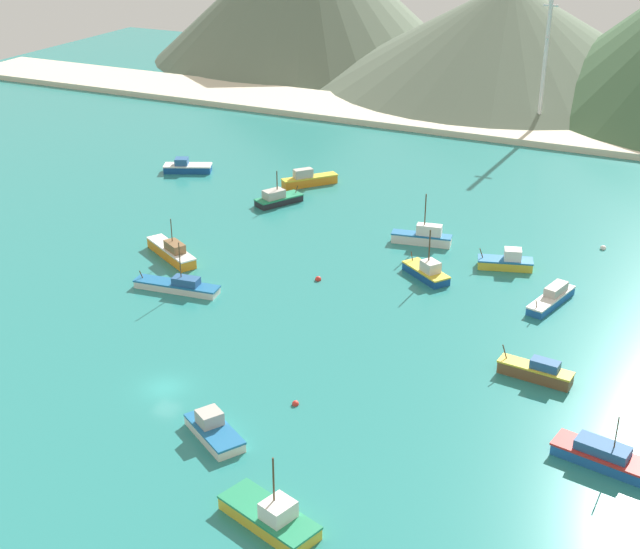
{
  "coord_description": "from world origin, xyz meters",
  "views": [
    {
      "loc": [
        45.61,
        -60.19,
        47.04
      ],
      "look_at": [
        2.88,
        29.59,
        0.41
      ],
      "focal_mm": 49.54,
      "sensor_mm": 36.0,
      "label": 1
    }
  ],
  "objects_px": {
    "fishing_boat_6": "(552,298)",
    "radio_tower": "(546,54)",
    "fishing_boat_8": "(614,460)",
    "buoy_2": "(603,248)",
    "buoy_1": "(295,404)",
    "fishing_boat_5": "(187,167)",
    "fishing_boat_7": "(214,430)",
    "fishing_boat_1": "(178,286)",
    "buoy_0": "(318,279)",
    "fishing_boat_4": "(427,272)",
    "fishing_boat_9": "(423,237)",
    "fishing_boat_13": "(278,198)",
    "fishing_boat_11": "(172,252)",
    "fishing_boat_3": "(507,261)",
    "fishing_boat_0": "(308,179)",
    "fishing_boat_2": "(271,516)",
    "fishing_boat_10": "(537,371)"
  },
  "relations": [
    {
      "from": "fishing_boat_9",
      "to": "fishing_boat_10",
      "type": "height_order",
      "value": "fishing_boat_9"
    },
    {
      "from": "buoy_0",
      "to": "fishing_boat_6",
      "type": "bearing_deg",
      "value": 12.29
    },
    {
      "from": "fishing_boat_9",
      "to": "fishing_boat_10",
      "type": "relative_size",
      "value": 1.09
    },
    {
      "from": "fishing_boat_2",
      "to": "buoy_0",
      "type": "bearing_deg",
      "value": 110.8
    },
    {
      "from": "fishing_boat_1",
      "to": "fishing_boat_7",
      "type": "distance_m",
      "value": 30.82
    },
    {
      "from": "fishing_boat_6",
      "to": "fishing_boat_8",
      "type": "bearing_deg",
      "value": -68.42
    },
    {
      "from": "fishing_boat_4",
      "to": "fishing_boat_8",
      "type": "relative_size",
      "value": 0.63
    },
    {
      "from": "fishing_boat_3",
      "to": "fishing_boat_9",
      "type": "relative_size",
      "value": 0.88
    },
    {
      "from": "fishing_boat_7",
      "to": "fishing_boat_10",
      "type": "relative_size",
      "value": 0.97
    },
    {
      "from": "fishing_boat_2",
      "to": "fishing_boat_10",
      "type": "height_order",
      "value": "fishing_boat_2"
    },
    {
      "from": "fishing_boat_2",
      "to": "fishing_boat_9",
      "type": "bearing_deg",
      "value": 97.79
    },
    {
      "from": "fishing_boat_0",
      "to": "fishing_boat_1",
      "type": "xyz_separation_m",
      "value": [
        2.69,
        -41.11,
        -0.33
      ]
    },
    {
      "from": "buoy_2",
      "to": "fishing_boat_11",
      "type": "bearing_deg",
      "value": -151.61
    },
    {
      "from": "fishing_boat_5",
      "to": "fishing_boat_7",
      "type": "relative_size",
      "value": 1.13
    },
    {
      "from": "fishing_boat_6",
      "to": "fishing_boat_11",
      "type": "height_order",
      "value": "fishing_boat_11"
    },
    {
      "from": "fishing_boat_8",
      "to": "buoy_1",
      "type": "bearing_deg",
      "value": -173.99
    },
    {
      "from": "fishing_boat_6",
      "to": "buoy_0",
      "type": "xyz_separation_m",
      "value": [
        -27.5,
        -5.99,
        -0.65
      ]
    },
    {
      "from": "fishing_boat_1",
      "to": "buoy_2",
      "type": "height_order",
      "value": "fishing_boat_1"
    },
    {
      "from": "fishing_boat_0",
      "to": "fishing_boat_5",
      "type": "height_order",
      "value": "fishing_boat_0"
    },
    {
      "from": "fishing_boat_9",
      "to": "fishing_boat_13",
      "type": "distance_m",
      "value": 25.59
    },
    {
      "from": "fishing_boat_2",
      "to": "fishing_boat_13",
      "type": "bearing_deg",
      "value": 117.5
    },
    {
      "from": "fishing_boat_1",
      "to": "fishing_boat_6",
      "type": "height_order",
      "value": "fishing_boat_1"
    },
    {
      "from": "fishing_boat_7",
      "to": "buoy_1",
      "type": "distance_m",
      "value": 8.92
    },
    {
      "from": "fishing_boat_8",
      "to": "fishing_boat_9",
      "type": "height_order",
      "value": "fishing_boat_9"
    },
    {
      "from": "fishing_boat_0",
      "to": "fishing_boat_8",
      "type": "xyz_separation_m",
      "value": [
        55.55,
        -54.05,
        -0.23
      ]
    },
    {
      "from": "fishing_boat_13",
      "to": "buoy_0",
      "type": "bearing_deg",
      "value": -51.63
    },
    {
      "from": "fishing_boat_5",
      "to": "radio_tower",
      "type": "relative_size",
      "value": 0.29
    },
    {
      "from": "fishing_boat_4",
      "to": "fishing_boat_6",
      "type": "relative_size",
      "value": 0.8
    },
    {
      "from": "fishing_boat_3",
      "to": "buoy_0",
      "type": "xyz_separation_m",
      "value": [
        -20.11,
        -13.59,
        -0.77
      ]
    },
    {
      "from": "fishing_boat_7",
      "to": "fishing_boat_10",
      "type": "height_order",
      "value": "fishing_boat_10"
    },
    {
      "from": "fishing_boat_4",
      "to": "buoy_2",
      "type": "relative_size",
      "value": 9.04
    },
    {
      "from": "fishing_boat_5",
      "to": "radio_tower",
      "type": "bearing_deg",
      "value": 46.74
    },
    {
      "from": "fishing_boat_0",
      "to": "fishing_boat_2",
      "type": "bearing_deg",
      "value": -65.98
    },
    {
      "from": "fishing_boat_1",
      "to": "fishing_boat_6",
      "type": "xyz_separation_m",
      "value": [
        41.46,
        15.91,
        0.11
      ]
    },
    {
      "from": "fishing_boat_4",
      "to": "radio_tower",
      "type": "relative_size",
      "value": 0.25
    },
    {
      "from": "fishing_boat_3",
      "to": "fishing_boat_9",
      "type": "distance_m",
      "value": 12.56
    },
    {
      "from": "fishing_boat_8",
      "to": "buoy_2",
      "type": "bearing_deg",
      "value": 100.18
    },
    {
      "from": "buoy_1",
      "to": "fishing_boat_2",
      "type": "bearing_deg",
      "value": -69.65
    },
    {
      "from": "fishing_boat_6",
      "to": "radio_tower",
      "type": "bearing_deg",
      "value": 104.05
    },
    {
      "from": "fishing_boat_7",
      "to": "fishing_boat_13",
      "type": "height_order",
      "value": "fishing_boat_13"
    },
    {
      "from": "fishing_boat_13",
      "to": "buoy_1",
      "type": "xyz_separation_m",
      "value": [
        27.15,
        -47.59,
        -0.75
      ]
    },
    {
      "from": "fishing_boat_6",
      "to": "buoy_1",
      "type": "relative_size",
      "value": 13.48
    },
    {
      "from": "fishing_boat_6",
      "to": "fishing_boat_7",
      "type": "height_order",
      "value": "fishing_boat_7"
    },
    {
      "from": "buoy_2",
      "to": "buoy_1",
      "type": "bearing_deg",
      "value": -111.7
    },
    {
      "from": "fishing_boat_4",
      "to": "fishing_boat_2",
      "type": "bearing_deg",
      "value": -85.31
    },
    {
      "from": "fishing_boat_10",
      "to": "fishing_boat_11",
      "type": "bearing_deg",
      "value": 169.51
    },
    {
      "from": "fishing_boat_4",
      "to": "fishing_boat_9",
      "type": "distance_m",
      "value": 10.83
    },
    {
      "from": "fishing_boat_0",
      "to": "fishing_boat_9",
      "type": "relative_size",
      "value": 0.99
    },
    {
      "from": "fishing_boat_0",
      "to": "fishing_boat_3",
      "type": "distance_m",
      "value": 40.75
    },
    {
      "from": "fishing_boat_2",
      "to": "fishing_boat_9",
      "type": "xyz_separation_m",
      "value": [
        -7.97,
        58.26,
        0.19
      ]
    }
  ]
}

